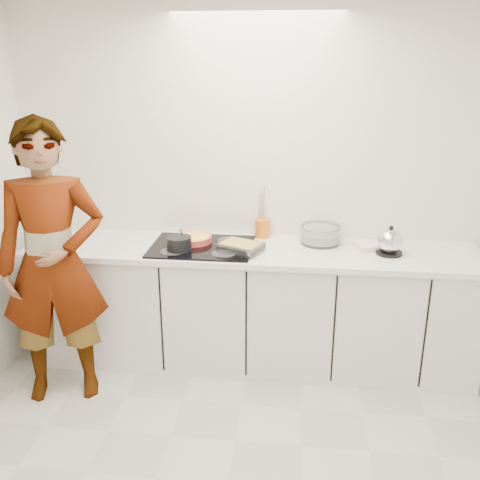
# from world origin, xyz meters

# --- Properties ---
(wall_back) EXTENTS (3.60, 0.00, 2.60)m
(wall_back) POSITION_xyz_m (0.00, 1.60, 1.30)
(wall_back) COLOR white
(wall_back) RESTS_ON ground
(base_cabinets) EXTENTS (3.20, 0.58, 0.87)m
(base_cabinets) POSITION_xyz_m (0.00, 1.28, 0.43)
(base_cabinets) COLOR silver
(base_cabinets) RESTS_ON floor
(countertop) EXTENTS (3.24, 0.64, 0.04)m
(countertop) POSITION_xyz_m (0.00, 1.28, 0.89)
(countertop) COLOR white
(countertop) RESTS_ON base_cabinets
(hob) EXTENTS (0.72, 0.54, 0.01)m
(hob) POSITION_xyz_m (-0.35, 1.26, 0.92)
(hob) COLOR black
(hob) RESTS_ON countertop
(tart_dish) EXTENTS (0.34, 0.34, 0.04)m
(tart_dish) POSITION_xyz_m (-0.43, 1.34, 0.95)
(tart_dish) COLOR #C24235
(tart_dish) RESTS_ON hob
(saucepan) EXTENTS (0.22, 0.22, 0.17)m
(saucepan) POSITION_xyz_m (-0.49, 1.15, 0.97)
(saucepan) COLOR black
(saucepan) RESTS_ON hob
(baking_dish) EXTENTS (0.34, 0.31, 0.05)m
(baking_dish) POSITION_xyz_m (-0.06, 1.19, 0.95)
(baking_dish) COLOR silver
(baking_dish) RESTS_ON hob
(mixing_bowl) EXTENTS (0.32, 0.32, 0.13)m
(mixing_bowl) POSITION_xyz_m (0.50, 1.45, 0.97)
(mixing_bowl) COLOR silver
(mixing_bowl) RESTS_ON countertop
(tea_towel) EXTENTS (0.28, 0.23, 0.04)m
(tea_towel) POSITION_xyz_m (0.87, 1.38, 0.93)
(tea_towel) COLOR white
(tea_towel) RESTS_ON countertop
(kettle) EXTENTS (0.23, 0.23, 0.21)m
(kettle) POSITION_xyz_m (0.96, 1.27, 1.00)
(kettle) COLOR black
(kettle) RESTS_ON countertop
(utensil_crock) EXTENTS (0.11, 0.11, 0.14)m
(utensil_crock) POSITION_xyz_m (0.06, 1.54, 0.98)
(utensil_crock) COLOR orange
(utensil_crock) RESTS_ON countertop
(cook) EXTENTS (0.79, 0.63, 1.88)m
(cook) POSITION_xyz_m (-1.23, 0.74, 0.94)
(cook) COLOR silver
(cook) RESTS_ON floor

